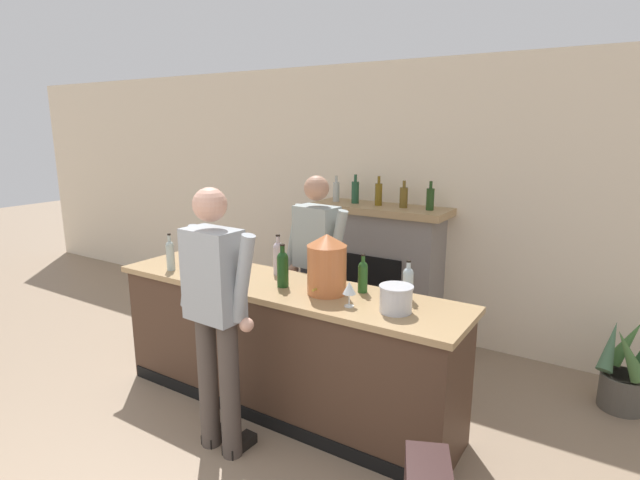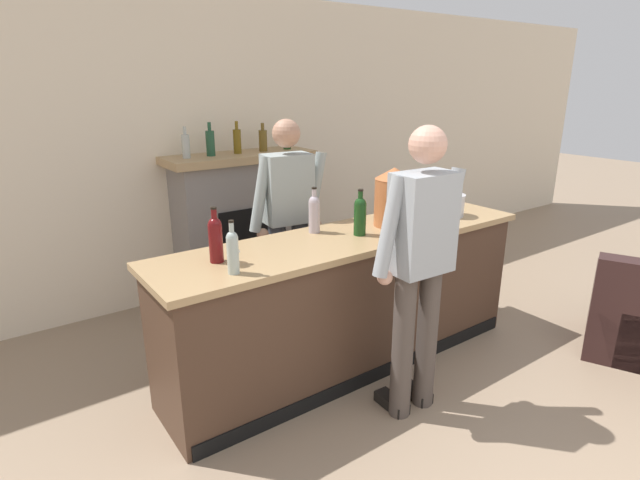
% 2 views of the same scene
% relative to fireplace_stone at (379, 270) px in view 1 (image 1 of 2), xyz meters
% --- Properties ---
extents(wall_back_panel, '(12.00, 0.07, 2.75)m').
position_rel_fireplace_stone_xyz_m(wall_back_panel, '(-0.05, 0.26, 0.68)').
color(wall_back_panel, beige).
rests_on(wall_back_panel, ground_plane).
extents(bar_counter, '(2.80, 0.67, 0.99)m').
position_rel_fireplace_stone_xyz_m(bar_counter, '(-0.01, -1.65, -0.20)').
color(bar_counter, '#473022').
rests_on(bar_counter, ground_plane).
extents(fireplace_stone, '(1.39, 0.52, 1.65)m').
position_rel_fireplace_stone_xyz_m(fireplace_stone, '(0.00, 0.00, 0.00)').
color(fireplace_stone, gray).
rests_on(fireplace_stone, ground_plane).
extents(potted_plant_corner, '(0.38, 0.38, 0.70)m').
position_rel_fireplace_stone_xyz_m(potted_plant_corner, '(2.21, -0.28, -0.41)').
color(potted_plant_corner, '#534E44').
rests_on(potted_plant_corner, ground_plane).
extents(person_customer, '(0.66, 0.31, 1.77)m').
position_rel_fireplace_stone_xyz_m(person_customer, '(-0.03, -2.30, 0.29)').
color(person_customer, '#4C423B').
rests_on(person_customer, ground_plane).
extents(person_bartender, '(0.66, 0.34, 1.73)m').
position_rel_fireplace_stone_xyz_m(person_bartender, '(-0.11, -1.01, 0.26)').
color(person_bartender, '#373F4B').
rests_on(person_bartender, ground_plane).
extents(copper_dispenser, '(0.28, 0.31, 0.42)m').
position_rel_fireplace_stone_xyz_m(copper_dispenser, '(0.39, -1.64, 0.51)').
color(copper_dispenser, '#C16939').
rests_on(copper_dispenser, bar_counter).
extents(ice_bucket_steel, '(0.22, 0.22, 0.17)m').
position_rel_fireplace_stone_xyz_m(ice_bucket_steel, '(0.94, -1.71, 0.38)').
color(ice_bucket_steel, silver).
rests_on(ice_bucket_steel, bar_counter).
extents(wine_bottle_rose_blush, '(0.07, 0.07, 0.30)m').
position_rel_fireplace_stone_xyz_m(wine_bottle_rose_blush, '(-0.98, -1.83, 0.43)').
color(wine_bottle_rose_blush, '#A3B3AC').
rests_on(wine_bottle_rose_blush, bar_counter).
extents(wine_bottle_riesling_slim, '(0.08, 0.08, 0.32)m').
position_rel_fireplace_stone_xyz_m(wine_bottle_riesling_slim, '(-0.18, -1.45, 0.44)').
color(wine_bottle_riesling_slim, '#B4A6B0').
rests_on(wine_bottle_riesling_slim, bar_counter).
extents(wine_bottle_merlot_tall, '(0.07, 0.07, 0.27)m').
position_rel_fireplace_stone_xyz_m(wine_bottle_merlot_tall, '(0.91, -1.46, 0.42)').
color(wine_bottle_merlot_tall, '#A8B9BD').
rests_on(wine_bottle_merlot_tall, bar_counter).
extents(wine_bottle_chardonnay_pale, '(0.08, 0.08, 0.33)m').
position_rel_fireplace_stone_xyz_m(wine_bottle_chardonnay_pale, '(-0.98, -1.60, 0.44)').
color(wine_bottle_chardonnay_pale, '#5D0F11').
rests_on(wine_bottle_chardonnay_pale, bar_counter).
extents(wine_bottle_port_short, '(0.07, 0.07, 0.27)m').
position_rel_fireplace_stone_xyz_m(wine_bottle_port_short, '(0.58, -1.48, 0.42)').
color(wine_bottle_port_short, '#224F1D').
rests_on(wine_bottle_port_short, bar_counter).
extents(wine_bottle_cabernet_heavy, '(0.08, 0.08, 0.32)m').
position_rel_fireplace_stone_xyz_m(wine_bottle_cabernet_heavy, '(0.04, -1.68, 0.44)').
color(wine_bottle_cabernet_heavy, '#184017').
rests_on(wine_bottle_cabernet_heavy, bar_counter).
extents(wine_glass_mid_counter, '(0.09, 0.09, 0.17)m').
position_rel_fireplace_stone_xyz_m(wine_glass_mid_counter, '(0.65, -1.78, 0.42)').
color(wine_glass_mid_counter, silver).
rests_on(wine_glass_mid_counter, bar_counter).
extents(wine_glass_near_bucket, '(0.08, 0.08, 0.16)m').
position_rel_fireplace_stone_xyz_m(wine_glass_near_bucket, '(-0.92, -1.72, 0.41)').
color(wine_glass_near_bucket, silver).
rests_on(wine_glass_near_bucket, bar_counter).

